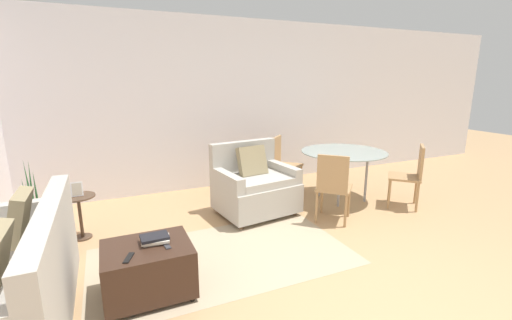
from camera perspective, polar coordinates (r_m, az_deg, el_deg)
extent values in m
plane|color=tan|center=(3.42, 18.28, -18.99)|extent=(20.00, 20.00, 0.00)
cube|color=white|center=(5.84, -3.52, 9.27)|extent=(12.00, 0.06, 2.75)
cube|color=tan|center=(3.69, -5.36, -15.73)|extent=(2.61, 1.45, 0.00)
cube|color=brown|center=(3.25, -2.09, -20.01)|extent=(2.56, 0.05, 0.00)
cube|color=brown|center=(3.40, -3.29, -18.46)|extent=(2.56, 0.05, 0.00)
cube|color=brown|center=(3.54, -4.37, -17.02)|extent=(2.56, 0.05, 0.00)
cube|color=brown|center=(3.69, -5.36, -15.69)|extent=(2.56, 0.05, 0.00)
cube|color=brown|center=(3.84, -6.25, -14.46)|extent=(2.56, 0.05, 0.00)
cube|color=brown|center=(4.00, -7.07, -13.33)|extent=(2.56, 0.05, 0.00)
cube|color=brown|center=(4.15, -7.82, -12.27)|extent=(2.56, 0.05, 0.00)
cube|color=#B2ADA3|center=(3.22, -36.40, -18.80)|extent=(0.84, 1.86, 0.44)
cube|color=#B2ADA3|center=(2.95, -30.96, -11.07)|extent=(0.14, 1.86, 0.46)
cube|color=#B2ADA3|center=(3.85, -34.50, -7.66)|extent=(0.77, 0.12, 0.26)
cube|color=#8E7F5B|center=(3.37, -34.75, -7.78)|extent=(0.19, 0.40, 0.41)
cube|color=#B2ADA3|center=(4.65, 0.01, -6.02)|extent=(1.09, 0.94, 0.38)
cube|color=#B2ADA3|center=(4.55, 0.23, -3.29)|extent=(0.83, 0.79, 0.10)
cube|color=#B2ADA3|center=(4.81, -2.16, 0.17)|extent=(0.99, 0.25, 0.51)
cube|color=#B2ADA3|center=(4.36, -4.86, -3.40)|extent=(0.22, 0.76, 0.20)
cube|color=#B2ADA3|center=(4.79, 4.43, -1.83)|extent=(0.22, 0.76, 0.20)
cylinder|color=brown|center=(4.27, -2.46, -11.02)|extent=(0.05, 0.05, 0.06)
cylinder|color=brown|center=(4.70, 6.49, -8.77)|extent=(0.05, 0.05, 0.06)
cylinder|color=brown|center=(4.81, -6.30, -8.21)|extent=(0.05, 0.05, 0.06)
cylinder|color=brown|center=(5.19, 2.02, -6.48)|extent=(0.05, 0.05, 0.06)
cube|color=#8E7F5B|center=(4.60, -0.65, -0.16)|extent=(0.42, 0.27, 0.41)
cube|color=#382319|center=(3.15, -17.52, -16.80)|extent=(0.72, 0.57, 0.41)
cylinder|color=black|center=(3.07, -22.85, -23.20)|extent=(0.04, 0.04, 0.04)
cylinder|color=black|center=(3.11, -10.57, -21.69)|extent=(0.04, 0.04, 0.04)
cylinder|color=black|center=(3.46, -23.09, -18.66)|extent=(0.04, 0.04, 0.04)
cylinder|color=black|center=(3.50, -12.49, -17.44)|extent=(0.04, 0.04, 0.04)
cube|color=beige|center=(3.10, -16.50, -12.82)|extent=(0.20, 0.16, 0.02)
cube|color=beige|center=(3.08, -16.38, -12.60)|extent=(0.24, 0.19, 0.02)
cube|color=black|center=(3.07, -16.56, -12.20)|extent=(0.23, 0.17, 0.02)
cube|color=#333338|center=(3.01, -14.70, -13.59)|extent=(0.06, 0.14, 0.01)
cube|color=black|center=(2.91, -20.46, -15.03)|extent=(0.10, 0.16, 0.01)
cylinder|color=maroon|center=(4.50, -32.73, -10.70)|extent=(0.36, 0.36, 0.24)
cylinder|color=black|center=(4.46, -32.91, -9.39)|extent=(0.33, 0.33, 0.02)
cone|color=#286033|center=(4.35, -32.69, -5.36)|extent=(0.05, 0.10, 0.63)
cone|color=#286033|center=(4.37, -33.27, -4.66)|extent=(0.07, 0.05, 0.73)
cone|color=#286033|center=(4.43, -33.98, -6.11)|extent=(0.10, 0.11, 0.50)
cone|color=#286033|center=(4.35, -33.82, -6.06)|extent=(0.09, 0.09, 0.55)
cone|color=#286033|center=(4.29, -33.48, -4.81)|extent=(0.08, 0.05, 0.76)
cylinder|color=#4C3828|center=(4.35, -27.56, -5.44)|extent=(0.36, 0.36, 0.02)
cylinder|color=#4C3828|center=(4.43, -27.21, -8.47)|extent=(0.04, 0.04, 0.48)
cylinder|color=#4C3828|center=(4.52, -26.87, -11.40)|extent=(0.20, 0.20, 0.02)
cube|color=silver|center=(4.33, -27.69, -4.32)|extent=(0.12, 0.05, 0.16)
cube|color=#B2A893|center=(4.32, -27.69, -4.34)|extent=(0.10, 0.03, 0.14)
cube|color=silver|center=(4.36, -27.61, -4.73)|extent=(0.02, 0.03, 0.08)
cylinder|color=#8C9E99|center=(5.25, 14.42, 1.35)|extent=(1.25, 1.25, 0.01)
cylinder|color=#99999E|center=(5.01, 13.70, -3.58)|extent=(0.04, 0.04, 0.73)
cylinder|color=#99999E|center=(5.31, 17.89, -2.88)|extent=(0.04, 0.04, 0.73)
cylinder|color=#99999E|center=(5.38, 10.55, -2.22)|extent=(0.04, 0.04, 0.73)
cylinder|color=#99999E|center=(5.67, 14.63, -1.65)|extent=(0.04, 0.04, 0.73)
cube|color=tan|center=(4.50, 12.87, -4.54)|extent=(0.59, 0.59, 0.03)
cube|color=tan|center=(4.25, 12.65, -2.22)|extent=(0.29, 0.29, 0.45)
cylinder|color=tan|center=(4.72, 15.22, -6.70)|extent=(0.03, 0.03, 0.42)
cylinder|color=tan|center=(4.76, 10.90, -6.28)|extent=(0.03, 0.03, 0.42)
cylinder|color=tan|center=(4.39, 14.71, -8.25)|extent=(0.03, 0.03, 0.42)
cylinder|color=tan|center=(4.43, 10.05, -7.77)|extent=(0.03, 0.03, 0.42)
cube|color=tan|center=(5.30, 23.48, -2.62)|extent=(0.59, 0.59, 0.03)
cube|color=tan|center=(5.25, 25.79, -0.27)|extent=(0.29, 0.29, 0.45)
cylinder|color=tan|center=(5.52, 21.34, -4.22)|extent=(0.03, 0.03, 0.42)
cylinder|color=tan|center=(5.18, 21.32, -5.37)|extent=(0.03, 0.03, 0.42)
cylinder|color=tan|center=(5.54, 25.06, -4.52)|extent=(0.03, 0.03, 0.42)
cylinder|color=tan|center=(5.20, 25.30, -5.68)|extent=(0.03, 0.03, 0.42)
cube|color=tan|center=(5.48, 5.30, -1.03)|extent=(0.59, 0.59, 0.03)
cube|color=tan|center=(5.47, 3.44, 1.58)|extent=(0.29, 0.29, 0.45)
cylinder|color=tan|center=(5.33, 6.59, -4.00)|extent=(0.03, 0.03, 0.42)
cylinder|color=tan|center=(5.66, 7.51, -2.97)|extent=(0.03, 0.03, 0.42)
cylinder|color=tan|center=(5.42, 2.90, -3.61)|extent=(0.03, 0.03, 0.42)
cylinder|color=tan|center=(5.75, 4.02, -2.62)|extent=(0.03, 0.03, 0.42)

